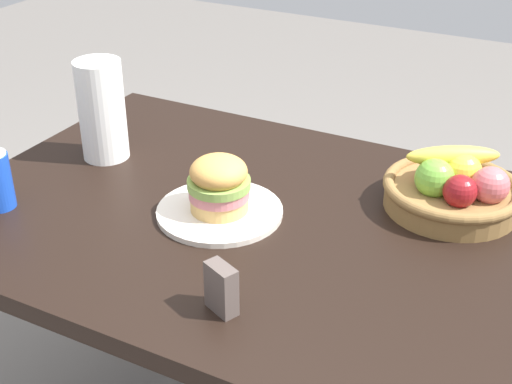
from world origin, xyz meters
TOP-DOWN VIEW (x-y plane):
  - dining_table at (0.00, 0.00)m, footprint 1.40×0.90m
  - plate at (-0.12, -0.03)m, footprint 0.26×0.26m
  - sandwich at (-0.12, -0.03)m, footprint 0.13×0.13m
  - fruit_basket at (0.30, 0.21)m, footprint 0.29×0.29m
  - paper_towel_roll at (-0.50, 0.08)m, footprint 0.11×0.11m
  - napkin_holder at (0.04, -0.31)m, footprint 0.07×0.05m

SIDE VIEW (x-z plane):
  - dining_table at x=0.00m, z-range 0.27..1.02m
  - plate at x=-0.12m, z-range 0.75..0.76m
  - napkin_holder at x=0.04m, z-range 0.75..0.84m
  - fruit_basket at x=0.30m, z-range 0.73..0.87m
  - sandwich at x=-0.12m, z-range 0.76..0.88m
  - paper_towel_roll at x=-0.50m, z-range 0.75..0.99m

